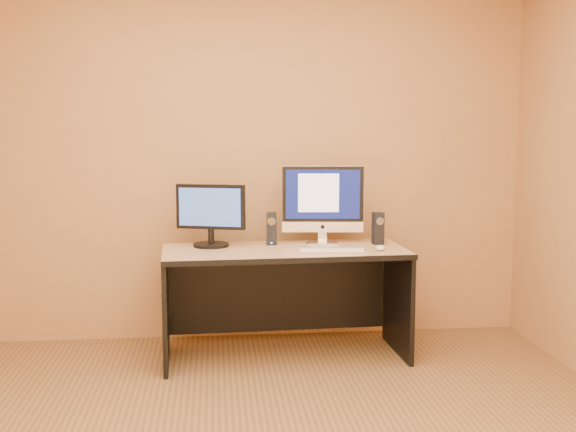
{
  "coord_description": "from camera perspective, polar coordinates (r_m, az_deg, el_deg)",
  "views": [
    {
      "loc": [
        -0.21,
        -3.08,
        1.52
      ],
      "look_at": [
        0.25,
        1.37,
        0.94
      ],
      "focal_mm": 45.0,
      "sensor_mm": 36.0,
      "label": 1
    }
  ],
  "objects": [
    {
      "name": "walls",
      "position": [
        3.09,
        -2.08,
        3.27
      ],
      "size": [
        4.0,
        4.0,
        2.6
      ],
      "primitive_type": null,
      "color": "#A57642",
      "rests_on": "ground"
    },
    {
      "name": "second_monitor",
      "position": [
        4.73,
        -6.12,
        0.03
      ],
      "size": [
        0.51,
        0.36,
        0.41
      ],
      "primitive_type": null,
      "rotation": [
        0.0,
        0.0,
        -0.29
      ],
      "color": "black",
      "rests_on": "desk"
    },
    {
      "name": "cable_a",
      "position": [
        4.92,
        3.06,
        -2.0
      ],
      "size": [
        0.11,
        0.19,
        0.01
      ],
      "primitive_type": "cylinder",
      "rotation": [
        1.57,
        0.0,
        0.51
      ],
      "color": "black",
      "rests_on": "desk"
    },
    {
      "name": "desk",
      "position": [
        4.71,
        -0.27,
        -6.93
      ],
      "size": [
        1.58,
        0.75,
        0.72
      ],
      "primitive_type": null,
      "rotation": [
        0.0,
        0.0,
        0.04
      ],
      "color": "tan",
      "rests_on": "ground"
    },
    {
      "name": "keyboard",
      "position": [
        4.53,
        3.53,
        -2.76
      ],
      "size": [
        0.43,
        0.16,
        0.02
      ],
      "primitive_type": "cube",
      "rotation": [
        0.0,
        0.0,
        -0.1
      ],
      "color": "silver",
      "rests_on": "desk"
    },
    {
      "name": "cable_b",
      "position": [
        4.92,
        1.8,
        -2.01
      ],
      "size": [
        0.09,
        0.16,
        0.01
      ],
      "primitive_type": "cylinder",
      "rotation": [
        1.57,
        0.0,
        -0.47
      ],
      "color": "black",
      "rests_on": "desk"
    },
    {
      "name": "speaker_right",
      "position": [
        4.84,
        7.12,
        -0.97
      ],
      "size": [
        0.08,
        0.08,
        0.21
      ],
      "primitive_type": null,
      "rotation": [
        0.0,
        0.0,
        0.15
      ],
      "color": "black",
      "rests_on": "desk"
    },
    {
      "name": "imac",
      "position": [
        4.83,
        2.77,
        0.97
      ],
      "size": [
        0.57,
        0.26,
        0.53
      ],
      "primitive_type": null,
      "rotation": [
        0.0,
        0.0,
        -0.11
      ],
      "color": "silver",
      "rests_on": "desk"
    },
    {
      "name": "speaker_left",
      "position": [
        4.79,
        -1.31,
        -1.01
      ],
      "size": [
        0.07,
        0.08,
        0.21
      ],
      "primitive_type": null,
      "rotation": [
        0.0,
        0.0,
        -0.11
      ],
      "color": "black",
      "rests_on": "desk"
    },
    {
      "name": "mouse",
      "position": [
        4.62,
        7.31,
        -2.5
      ],
      "size": [
        0.07,
        0.11,
        0.03
      ],
      "primitive_type": "ellipsoid",
      "rotation": [
        0.0,
        0.0,
        -0.16
      ],
      "color": "white",
      "rests_on": "desk"
    }
  ]
}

